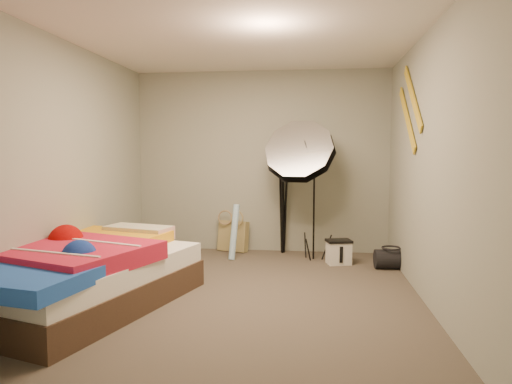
% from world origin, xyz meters
% --- Properties ---
extents(floor, '(4.00, 4.00, 0.00)m').
position_xyz_m(floor, '(0.00, 0.00, 0.00)').
color(floor, '#50483C').
rests_on(floor, ground).
extents(ceiling, '(4.00, 4.00, 0.00)m').
position_xyz_m(ceiling, '(0.00, 0.00, 2.50)').
color(ceiling, silver).
rests_on(ceiling, wall_back).
extents(wall_back, '(3.50, 0.00, 3.50)m').
position_xyz_m(wall_back, '(0.00, 2.00, 1.25)').
color(wall_back, gray).
rests_on(wall_back, floor).
extents(wall_front, '(3.50, 0.00, 3.50)m').
position_xyz_m(wall_front, '(0.00, -2.00, 1.25)').
color(wall_front, gray).
rests_on(wall_front, floor).
extents(wall_left, '(0.00, 4.00, 4.00)m').
position_xyz_m(wall_left, '(-1.75, 0.00, 1.25)').
color(wall_left, gray).
rests_on(wall_left, floor).
extents(wall_right, '(0.00, 4.00, 4.00)m').
position_xyz_m(wall_right, '(1.75, 0.00, 1.25)').
color(wall_right, gray).
rests_on(wall_right, floor).
extents(tote_bag, '(0.46, 0.31, 0.44)m').
position_xyz_m(tote_bag, '(-0.38, 1.90, 0.21)').
color(tote_bag, tan).
rests_on(tote_bag, floor).
extents(wrapping_roll, '(0.16, 0.22, 0.72)m').
position_xyz_m(wrapping_roll, '(-0.29, 1.42, 0.36)').
color(wrapping_roll, '#53AAE0').
rests_on(wrapping_roll, floor).
extents(camera_case, '(0.32, 0.26, 0.28)m').
position_xyz_m(camera_case, '(1.04, 1.32, 0.14)').
color(camera_case, silver).
rests_on(camera_case, floor).
extents(duffel_bag, '(0.39, 0.25, 0.23)m').
position_xyz_m(duffel_bag, '(1.65, 1.16, 0.12)').
color(duffel_bag, black).
rests_on(duffel_bag, floor).
extents(wall_stripe_upper, '(0.02, 0.91, 0.78)m').
position_xyz_m(wall_stripe_upper, '(1.73, 0.60, 1.95)').
color(wall_stripe_upper, gold).
rests_on(wall_stripe_upper, wall_right).
extents(wall_stripe_lower, '(0.02, 0.91, 0.78)m').
position_xyz_m(wall_stripe_lower, '(1.73, 0.85, 1.75)').
color(wall_stripe_lower, gold).
rests_on(wall_stripe_lower, wall_right).
extents(bed, '(1.92, 2.44, 0.60)m').
position_xyz_m(bed, '(-1.37, -0.53, 0.30)').
color(bed, '#453123').
rests_on(bed, floor).
extents(photo_umbrella, '(1.18, 0.93, 1.90)m').
position_xyz_m(photo_umbrella, '(0.56, 1.47, 1.36)').
color(photo_umbrella, black).
rests_on(photo_umbrella, floor).
extents(camera_tripod, '(0.09, 0.09, 1.24)m').
position_xyz_m(camera_tripod, '(0.32, 1.88, 0.71)').
color(camera_tripod, black).
rests_on(camera_tripod, floor).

